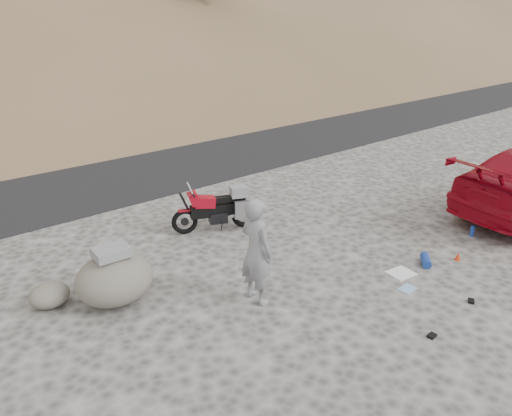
# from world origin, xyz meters

# --- Properties ---
(ground) EXTENTS (140.00, 140.00, 0.00)m
(ground) POSITION_xyz_m (0.00, 0.00, 0.00)
(ground) COLOR #423F3D
(ground) RESTS_ON ground
(road) EXTENTS (120.00, 7.00, 0.05)m
(road) POSITION_xyz_m (0.00, 9.00, 0.00)
(road) COLOR black
(road) RESTS_ON ground
(motorcycle) EXTENTS (1.90, 1.01, 1.19)m
(motorcycle) POSITION_xyz_m (-0.53, 2.86, 0.51)
(motorcycle) COLOR black
(motorcycle) RESTS_ON ground
(man) EXTENTS (0.48, 0.71, 1.90)m
(man) POSITION_xyz_m (-1.76, 0.06, 0.00)
(man) COLOR gray
(man) RESTS_ON ground
(boulder) EXTENTS (1.60, 1.46, 1.06)m
(boulder) POSITION_xyz_m (-3.66, 1.57, 0.46)
(boulder) COLOR #615D53
(boulder) RESTS_ON ground
(small_rock) EXTENTS (0.83, 0.79, 0.41)m
(small_rock) POSITION_xyz_m (-4.60, 2.17, 0.20)
(small_rock) COLOR #615D53
(small_rock) RESTS_ON ground
(gear_white_cloth) EXTENTS (0.52, 0.47, 0.02)m
(gear_white_cloth) POSITION_xyz_m (0.97, -1.01, 0.01)
(gear_white_cloth) COLOR white
(gear_white_cloth) RESTS_ON ground
(gear_blue_mat) EXTENTS (0.44, 0.41, 0.17)m
(gear_blue_mat) POSITION_xyz_m (1.65, -1.09, 0.09)
(gear_blue_mat) COLOR navy
(gear_blue_mat) RESTS_ON ground
(gear_bottle) EXTENTS (0.11, 0.11, 0.25)m
(gear_bottle) POSITION_xyz_m (3.59, -1.01, 0.13)
(gear_bottle) COLOR navy
(gear_bottle) RESTS_ON ground
(gear_funnel) EXTENTS (0.15, 0.15, 0.16)m
(gear_funnel) POSITION_xyz_m (2.31, -1.40, 0.08)
(gear_funnel) COLOR red
(gear_funnel) RESTS_ON ground
(gear_glove_a) EXTENTS (0.15, 0.11, 0.04)m
(gear_glove_a) POSITION_xyz_m (-0.33, -2.49, 0.02)
(gear_glove_a) COLOR black
(gear_glove_a) RESTS_ON ground
(gear_glove_b) EXTENTS (0.17, 0.15, 0.05)m
(gear_glove_b) POSITION_xyz_m (1.06, -2.38, 0.02)
(gear_glove_b) COLOR black
(gear_glove_b) RESTS_ON ground
(gear_blue_cloth) EXTENTS (0.33, 0.25, 0.01)m
(gear_blue_cloth) POSITION_xyz_m (0.58, -1.42, 0.01)
(gear_blue_cloth) COLOR #83AECA
(gear_blue_cloth) RESTS_ON ground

